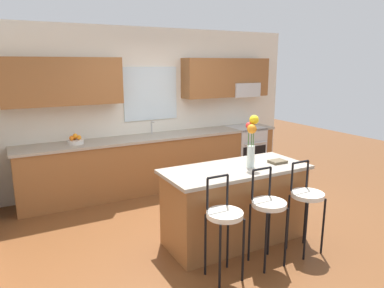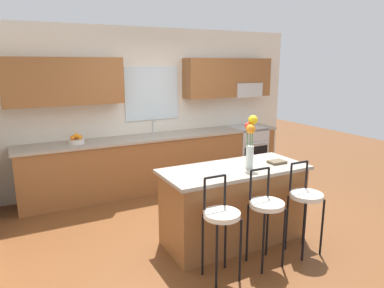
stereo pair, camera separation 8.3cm
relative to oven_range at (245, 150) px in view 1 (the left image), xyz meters
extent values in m
plane|color=brown|center=(-1.81, -1.68, -0.46)|extent=(14.00, 14.00, 0.00)
cube|color=silver|center=(-1.81, 0.38, 0.89)|extent=(5.60, 0.12, 2.70)
cube|color=brown|center=(-3.25, 0.15, 1.39)|extent=(1.72, 0.34, 0.70)
cube|color=brown|center=(-0.37, 0.15, 1.39)|extent=(1.72, 0.34, 0.70)
cube|color=silver|center=(-1.81, 0.31, 1.14)|extent=(0.97, 0.03, 0.90)
cube|color=#B7BABC|center=(0.00, 0.12, 1.16)|extent=(0.56, 0.36, 0.26)
cube|color=brown|center=(-1.81, 0.02, -0.02)|extent=(4.50, 0.60, 0.88)
cube|color=#9E9384|center=(-1.81, 0.02, 0.44)|extent=(4.56, 0.64, 0.04)
cube|color=#B7BABC|center=(-1.86, 0.02, 0.39)|extent=(0.54, 0.38, 0.11)
cylinder|color=#B7BABC|center=(-1.86, 0.18, 0.57)|extent=(0.02, 0.02, 0.22)
cylinder|color=#B7BABC|center=(-1.86, 0.12, 0.68)|extent=(0.02, 0.12, 0.02)
cube|color=#B7BABC|center=(0.00, 0.00, 0.00)|extent=(0.60, 0.60, 0.92)
cube|color=black|center=(0.00, -0.29, -0.06)|extent=(0.52, 0.02, 0.40)
cylinder|color=#B7BABC|center=(0.00, -0.33, 0.20)|extent=(0.50, 0.02, 0.02)
cube|color=brown|center=(-1.75, -2.15, -0.02)|extent=(1.66, 0.69, 0.88)
cube|color=#9E9384|center=(-1.75, -2.15, 0.44)|extent=(1.74, 0.77, 0.04)
cylinder|color=black|center=(-2.43, -2.89, -0.13)|extent=(0.02, 0.02, 0.66)
cylinder|color=black|center=(-2.16, -2.89, -0.13)|extent=(0.02, 0.02, 0.66)
cylinder|color=black|center=(-2.43, -2.62, -0.13)|extent=(0.02, 0.02, 0.66)
cylinder|color=black|center=(-2.16, -2.62, -0.13)|extent=(0.02, 0.02, 0.66)
cylinder|color=silver|center=(-2.30, -2.76, 0.23)|extent=(0.36, 0.36, 0.05)
cylinder|color=black|center=(-2.42, -2.62, 0.41)|extent=(0.02, 0.02, 0.32)
cylinder|color=black|center=(-2.18, -2.62, 0.41)|extent=(0.02, 0.02, 0.32)
cylinder|color=black|center=(-2.30, -2.62, 0.57)|extent=(0.23, 0.02, 0.02)
cylinder|color=black|center=(-1.88, -2.89, -0.13)|extent=(0.02, 0.02, 0.66)
cylinder|color=black|center=(-1.61, -2.89, -0.13)|extent=(0.02, 0.02, 0.66)
cylinder|color=black|center=(-1.88, -2.62, -0.13)|extent=(0.02, 0.02, 0.66)
cylinder|color=black|center=(-1.61, -2.62, -0.13)|extent=(0.02, 0.02, 0.66)
cylinder|color=silver|center=(-1.75, -2.76, 0.23)|extent=(0.36, 0.36, 0.05)
cylinder|color=black|center=(-1.87, -2.62, 0.41)|extent=(0.02, 0.02, 0.32)
cylinder|color=black|center=(-1.63, -2.62, 0.41)|extent=(0.02, 0.02, 0.32)
cylinder|color=black|center=(-1.75, -2.62, 0.57)|extent=(0.23, 0.02, 0.02)
cylinder|color=black|center=(-1.33, -2.89, -0.13)|extent=(0.02, 0.02, 0.66)
cylinder|color=black|center=(-1.06, -2.89, -0.13)|extent=(0.02, 0.02, 0.66)
cylinder|color=black|center=(-1.33, -2.62, -0.13)|extent=(0.02, 0.02, 0.66)
cylinder|color=black|center=(-1.06, -2.62, -0.13)|extent=(0.02, 0.02, 0.66)
cylinder|color=silver|center=(-1.20, -2.76, 0.23)|extent=(0.36, 0.36, 0.05)
cylinder|color=black|center=(-1.32, -2.62, 0.41)|extent=(0.02, 0.02, 0.32)
cylinder|color=black|center=(-1.08, -2.62, 0.41)|extent=(0.02, 0.02, 0.32)
cylinder|color=black|center=(-1.20, -2.62, 0.57)|extent=(0.23, 0.02, 0.02)
cylinder|color=silver|center=(-1.60, -2.23, 0.59)|extent=(0.09, 0.09, 0.26)
cylinder|color=#3D722D|center=(-1.56, -2.22, 0.78)|extent=(0.01, 0.01, 0.48)
sphere|color=yellow|center=(-1.56, -2.22, 1.02)|extent=(0.11, 0.11, 0.11)
cylinder|color=#3D722D|center=(-1.61, -2.19, 0.75)|extent=(0.01, 0.01, 0.42)
sphere|color=red|center=(-1.61, -2.19, 0.96)|extent=(0.08, 0.08, 0.08)
cylinder|color=#3D722D|center=(-1.61, -2.25, 0.73)|extent=(0.01, 0.01, 0.39)
sphere|color=orange|center=(-1.61, -2.25, 0.93)|extent=(0.11, 0.11, 0.11)
cube|color=brown|center=(-1.18, -2.23, 0.48)|extent=(0.20, 0.15, 0.03)
cylinder|color=silver|center=(-3.16, 0.02, 0.49)|extent=(0.24, 0.24, 0.06)
sphere|color=orange|center=(-3.11, 0.02, 0.56)|extent=(0.07, 0.07, 0.07)
sphere|color=orange|center=(-3.16, 0.08, 0.56)|extent=(0.08, 0.08, 0.08)
sphere|color=orange|center=(-3.21, 0.02, 0.56)|extent=(0.07, 0.07, 0.07)
sphere|color=orange|center=(-3.16, 0.02, 0.59)|extent=(0.07, 0.07, 0.07)
camera|label=1|loc=(-4.10, -5.42, 1.66)|focal=33.23mm
camera|label=2|loc=(-4.02, -5.46, 1.66)|focal=33.23mm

